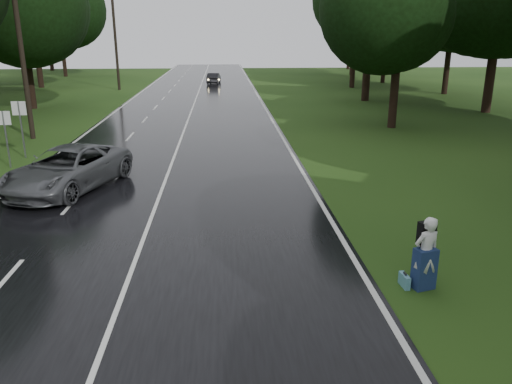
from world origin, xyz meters
The scene contains 16 objects.
ground centered at (0.00, 0.00, 0.00)m, with size 160.00×160.00×0.00m, color #274615.
road centered at (0.00, 20.00, 0.02)m, with size 12.00×140.00×0.04m, color black.
lane_center centered at (0.00, 20.00, 0.04)m, with size 0.12×140.00×0.01m, color silver.
grey_car centered at (-3.55, 9.68, 0.85)m, with size 2.68×5.81×1.62m, color #515356.
far_car centered at (1.46, 51.93, 0.66)m, with size 1.30×3.74×1.23m, color black.
hitchhiker centered at (7.05, 1.14, 0.83)m, with size 0.75×0.71×1.80m.
suitcase centered at (6.64, 1.22, 0.16)m, with size 0.13×0.44×0.31m, color teal.
utility_pole_mid centered at (-8.50, 19.99, 0.00)m, with size 1.80×0.28×10.90m, color black, non-canonical shape.
utility_pole_far centered at (-8.50, 45.93, 0.00)m, with size 1.80×0.28×10.40m, color black, non-canonical shape.
road_sign_a centered at (-7.20, 13.36, 0.00)m, with size 0.61×0.10×2.54m, color white, non-canonical shape.
road_sign_b centered at (-7.20, 15.21, 0.00)m, with size 0.65×0.10×2.73m, color white, non-canonical shape.
tree_left_e centered at (-12.78, 32.36, 0.00)m, with size 8.30×8.30×12.97m, color black, non-canonical shape.
tree_left_f centered at (-17.63, 49.05, 0.00)m, with size 9.08×9.08×14.18m, color black, non-canonical shape.
tree_right_d centered at (13.19, 22.10, 0.00)m, with size 8.08×8.08×12.63m, color black, non-canonical shape.
tree_right_e centered at (15.17, 35.48, 0.00)m, with size 7.64×7.64×11.94m, color black, non-canonical shape.
tree_right_f centered at (16.77, 46.67, 0.00)m, with size 8.26×8.26×12.91m, color black, non-canonical shape.
Camera 1 is at (2.38, -9.35, 5.80)m, focal length 35.42 mm.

